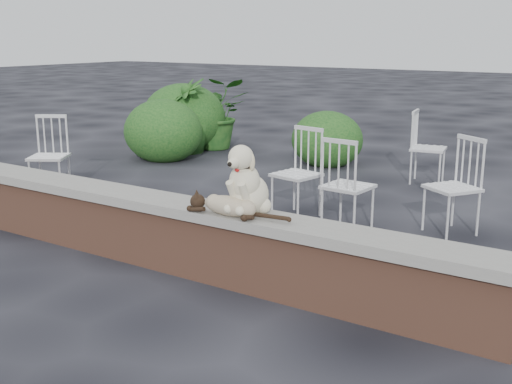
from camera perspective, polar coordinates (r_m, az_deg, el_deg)
The scene contains 13 objects.
ground at distance 5.61m, azimuth -9.46°, elevation -6.05°, with size 60.00×60.00×0.00m, color black.
brick_wall at distance 5.53m, azimuth -9.56°, elevation -3.62°, with size 6.00×0.30×0.50m, color brown.
capstone at distance 5.45m, azimuth -9.69°, elevation -0.71°, with size 6.20×0.40×0.08m, color slate.
dog at distance 4.78m, azimuth -0.59°, elevation 1.29°, with size 0.36×0.47×0.54m, color beige, non-canonical shape.
cat at distance 4.75m, azimuth -2.39°, elevation -1.13°, with size 0.99×0.24×0.17m, color tan, non-canonical shape.
chair_d at distance 6.45m, azimuth 17.06°, elevation 0.50°, with size 0.56×0.56×0.94m, color white, non-canonical shape.
chair_c at distance 6.29m, azimuth 8.19°, elevation 0.65°, with size 0.56×0.56×0.94m, color white, non-canonical shape.
chair_a at distance 8.13m, azimuth -17.95°, elevation 3.12°, with size 0.56×0.56×0.94m, color white, non-canonical shape.
chair_e at distance 8.59m, azimuth 15.08°, elevation 3.86°, with size 0.56×0.56×0.94m, color white, non-canonical shape.
chair_b at distance 6.76m, azimuth 3.61°, elevation 1.69°, with size 0.56×0.56×0.94m, color white, non-canonical shape.
potted_plant_a at distance 10.85m, azimuth -3.46°, elevation 7.00°, with size 1.08×0.93×1.20m, color #123F16.
potted_plant_b at distance 10.51m, azimuth -6.03°, elevation 6.75°, with size 0.67×0.67×1.20m, color #123F16.
shrubbery at distance 10.32m, azimuth -4.68°, elevation 5.89°, with size 3.96×2.23×1.15m.
Camera 1 is at (3.63, -3.83, 1.90)m, focal length 45.01 mm.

